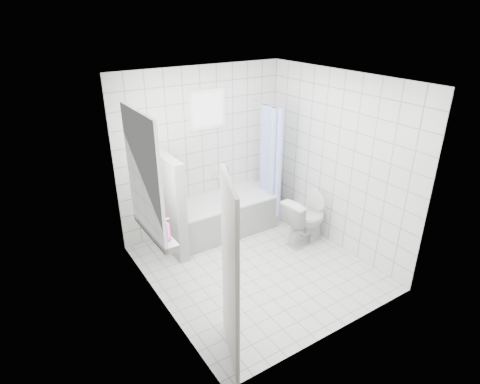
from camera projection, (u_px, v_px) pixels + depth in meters
ground at (256, 267)px, 5.67m from camera, size 3.00×3.00×0.00m
ceiling at (260, 79)px, 4.58m from camera, size 3.00×3.00×0.00m
wall_back at (203, 151)px, 6.27m from camera, size 2.80×0.02×2.60m
wall_front at (345, 234)px, 3.98m from camera, size 2.80×0.02×2.60m
wall_left at (155, 211)px, 4.44m from camera, size 0.02×3.00×2.60m
wall_right at (337, 162)px, 5.82m from camera, size 0.02×3.00×2.60m
window_left at (146, 176)px, 4.56m from camera, size 0.01×0.90×1.40m
window_back at (208, 110)px, 6.01m from camera, size 0.50×0.01×0.50m
window_sill at (155, 231)px, 4.90m from camera, size 0.18×1.02×0.08m
door at (230, 275)px, 3.87m from camera, size 0.34×0.76×2.00m
bathtub at (223, 215)px, 6.47m from camera, size 1.71×0.77×0.58m
partition_wall at (170, 205)px, 5.79m from camera, size 0.15×0.85×1.50m
tiled_ledge at (266, 196)px, 7.19m from camera, size 0.40×0.24×0.55m
toilet at (305, 220)px, 6.15m from camera, size 0.77×0.48×0.75m
curtain_rod at (267, 104)px, 6.13m from camera, size 0.02×0.80×0.02m
shower_curtain at (270, 162)px, 6.41m from camera, size 0.14×0.48×1.78m
tub_faucet at (217, 175)px, 6.54m from camera, size 0.18×0.06×0.06m
sill_bottles at (156, 220)px, 4.79m from camera, size 0.17×0.77×0.32m
ledge_bottles at (268, 176)px, 6.99m from camera, size 0.13×0.15×0.26m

